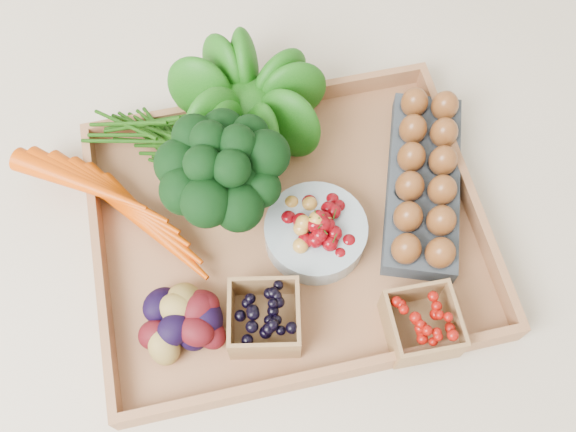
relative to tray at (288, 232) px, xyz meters
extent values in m
plane|color=beige|center=(0.00, 0.00, -0.01)|extent=(4.00, 4.00, 0.00)
cube|color=#A36C44|center=(0.00, 0.00, 0.00)|extent=(0.55, 0.45, 0.01)
sphere|color=#0D480B|center=(-0.02, 0.19, 0.09)|extent=(0.16, 0.16, 0.16)
cylinder|color=#8C9EA5|center=(0.04, -0.02, 0.03)|extent=(0.15, 0.15, 0.04)
cube|color=#353C44|center=(0.21, 0.02, 0.02)|extent=(0.20, 0.31, 0.03)
cube|color=black|center=(-0.06, -0.13, 0.04)|extent=(0.11, 0.11, 0.06)
cube|color=maroon|center=(0.14, -0.19, 0.04)|extent=(0.09, 0.09, 0.06)
camera|label=1|loc=(-0.08, -0.38, 0.86)|focal=40.00mm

